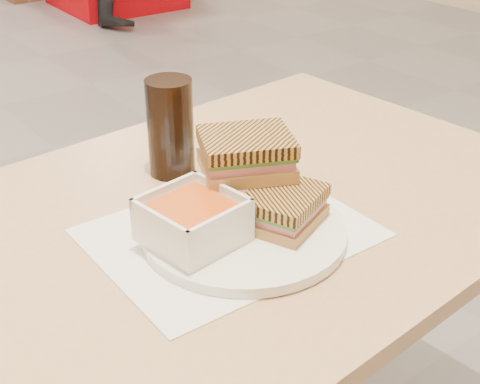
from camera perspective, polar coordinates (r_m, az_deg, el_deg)
main_table at (r=1.04m, az=-4.09°, el=-8.02°), size 1.25×0.79×0.75m
tray_liner at (r=0.95m, az=-0.87°, el=-3.46°), size 0.37×0.29×0.00m
plate at (r=0.94m, az=0.36°, el=-3.35°), size 0.28×0.28×0.02m
soup_bowl at (r=0.89m, az=-4.02°, el=-2.54°), size 0.13×0.13×0.06m
panini_lower at (r=0.93m, az=3.73°, el=-1.32°), size 0.14×0.13×0.05m
panini_upper at (r=0.96m, az=0.54°, el=3.27°), size 0.16×0.15×0.06m
cola_glass at (r=1.08m, az=-5.90°, el=5.44°), size 0.07×0.07×0.16m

